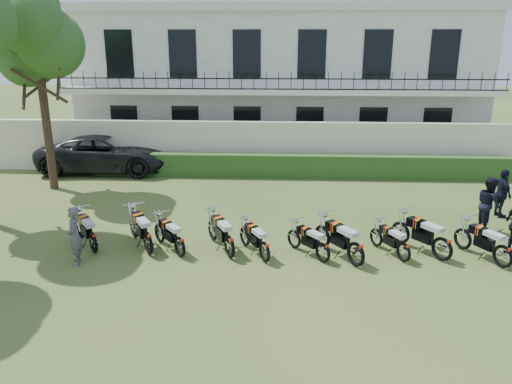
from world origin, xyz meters
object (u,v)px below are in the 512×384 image
Objects in this scene: motorcycle_4 at (265,247)px; motorcycle_8 at (443,243)px; motorcycle_7 at (404,248)px; suv at (107,153)px; motorcycle_1 at (148,238)px; officer_4 at (489,204)px; motorcycle_2 at (180,242)px; motorcycle_5 at (323,248)px; motorcycle_6 at (356,248)px; officer_5 at (502,193)px; tree_west_near at (37,36)px; motorcycle_3 at (229,241)px; motorcycle_9 at (504,251)px; inspector at (74,236)px; motorcycle_0 at (93,238)px.

motorcycle_8 is (4.81, 0.33, 0.07)m from motorcycle_4.
suv is (-11.23, 9.09, 0.40)m from motorcycle_7.
officer_4 is at bearing -18.43° from motorcycle_1.
motorcycle_1 is at bearing -156.41° from suv.
officer_4 is (9.28, 2.55, 0.41)m from motorcycle_2.
suv reaches higher than motorcycle_5.
motorcycle_4 is 2.43m from motorcycle_6.
officer_5 is (11.12, 3.70, 0.31)m from motorcycle_1.
tree_west_near is at bearing 73.68° from officer_5.
motorcycle_3 is at bearing -34.60° from motorcycle_1.
motorcycle_6 is 1.03× the size of motorcycle_9.
motorcycle_2 is 0.82× the size of motorcycle_6.
motorcycle_3 is 1.11× the size of officer_5.
motorcycle_9 is at bearing -40.55° from motorcycle_5.
inspector is (-11.36, -0.29, 0.30)m from motorcycle_9.
officer_4 reaches higher than motorcycle_2.
motorcycle_1 reaches higher than motorcycle_9.
officer_5 is (12.92, 4.33, 0.04)m from inspector.
suv is 16.21m from officer_5.
suv is at bearing 63.21° from officer_4.
tree_west_near is 9.84m from motorcycle_1.
motorcycle_7 is 0.26× the size of suv.
motorcycle_0 is at bearing 98.41° from officer_5.
inspector is (-0.23, -0.65, 0.31)m from motorcycle_0.
suv is (-12.29, 8.98, 0.30)m from motorcycle_8.
motorcycle_5 reaches higher than motorcycle_7.
tree_west_near is at bearing -173.10° from inspector.
motorcycle_4 is 0.97× the size of officer_5.
motorcycle_0 is 9.65m from motorcycle_8.
motorcycle_9 is 4.35m from officer_5.
motorcycle_1 is 1.00× the size of motorcycle_6.
officer_4 reaches higher than officer_5.
motorcycle_9 is 16.63m from suv.
motorcycle_3 reaches higher than motorcycle_9.
tree_west_near is 5.28× the size of motorcycle_2.
motorcycle_7 is (2.19, 0.14, -0.01)m from motorcycle_5.
motorcycle_2 is at bearing 103.05° from officer_4.
tree_west_near is at bearing 113.67° from motorcycle_3.
motorcycle_1 is at bearing -37.13° from motorcycle_0.
tree_west_near is 1.32× the size of suv.
motorcycle_5 is 0.88× the size of inspector.
motorcycle_1 is at bearing 100.61° from officer_5.
motorcycle_9 is at bearing -29.78° from motorcycle_4.
motorcycle_6 is (5.69, -0.47, 0.01)m from motorcycle_1.
motorcycle_0 is 3.87m from motorcycle_3.
motorcycle_4 is 1.05× the size of motorcycle_7.
motorcycle_0 is 1.04× the size of motorcycle_7.
motorcycle_6 is at bearing -33.24° from motorcycle_3.
officer_5 reaches higher than inspector.
motorcycle_7 is at bearing -38.97° from motorcycle_2.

